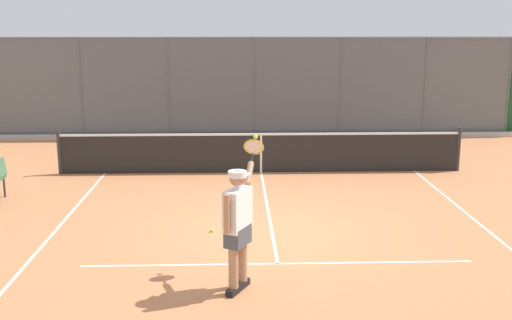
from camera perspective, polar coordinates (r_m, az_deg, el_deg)
ground_plane at (r=10.77m, az=1.46°, el=-6.56°), size 60.00×60.00×0.00m
court_line_markings at (r=9.18m, az=2.10°, el=-9.98°), size 7.56×10.70×0.01m
fence_backdrop at (r=20.07m, az=-0.19°, el=6.39°), size 19.15×1.37×3.14m
tennis_net at (r=14.85m, az=0.47°, el=0.72°), size 9.72×0.09×1.07m
tennis_player at (r=8.16m, az=-1.67°, el=-5.65°), size 0.60×1.35×1.95m
tennis_ball_near_net at (r=10.73m, az=-4.11°, el=-6.48°), size 0.07×0.07×0.07m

